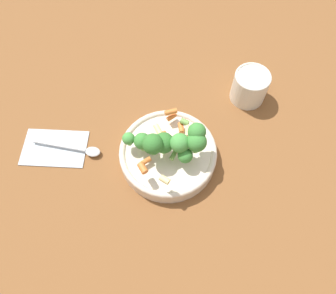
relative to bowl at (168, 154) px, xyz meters
The scene contains 6 objects.
ground_plane 0.02m from the bowl, ahead, with size 3.00×3.00×0.00m, color brown.
bowl is the anchor object (origin of this frame).
pasta_salad 0.07m from the bowl, behind, with size 0.17×0.16×0.09m.
cup 0.28m from the bowl, 76.00° to the right, with size 0.09×0.09×0.08m.
napkin 0.28m from the bowl, 57.37° to the left, with size 0.16×0.18×0.01m.
spoon 0.21m from the bowl, 58.04° to the left, with size 0.12×0.14×0.01m.
Camera 1 is at (-0.30, 0.16, 0.70)m, focal length 35.00 mm.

